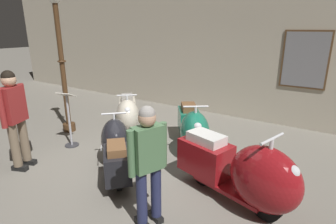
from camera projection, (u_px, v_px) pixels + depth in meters
The scene contains 10 objects.
ground_plane at pixel (125, 171), 4.64m from camera, with size 60.00×60.00×0.00m, color slate.
showroom_back_wall at pixel (222, 42), 7.20m from camera, with size 18.00×0.24×3.95m.
scooter_0 at pixel (128, 114), 6.26m from camera, with size 1.38×1.47×0.96m.
scooter_1 at pixel (116, 147), 4.56m from camera, with size 1.41×1.39×0.94m.
scooter_2 at pixel (193, 129), 5.27m from camera, with size 1.36×1.62×1.02m.
scooter_3 at pixel (244, 173), 3.60m from camera, with size 1.90×1.00×1.12m.
lamppost at pixel (62, 64), 5.97m from camera, with size 0.28×0.28×3.06m.
visitor_0 at pixel (14, 114), 4.48m from camera, with size 0.37×0.54×1.70m.
visitor_1 at pixel (148, 159), 3.15m from camera, with size 0.33×0.49×1.53m.
info_stanchion at pixel (70, 124), 5.49m from camera, with size 0.37×0.30×1.14m.
Camera 1 is at (2.87, -3.05, 2.35)m, focal length 29.07 mm.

